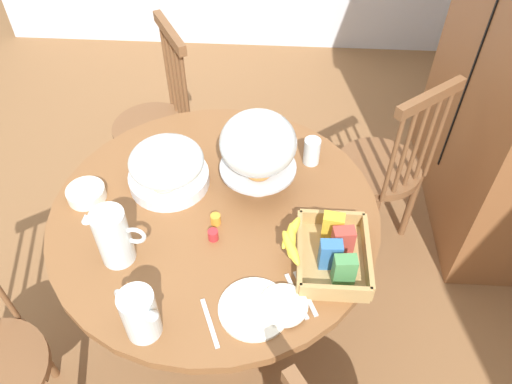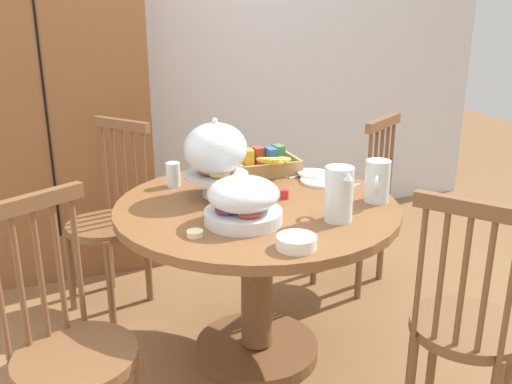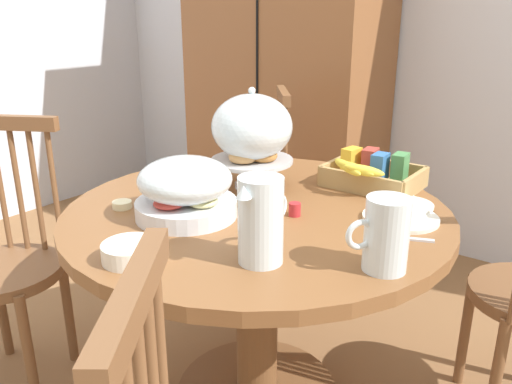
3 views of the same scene
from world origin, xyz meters
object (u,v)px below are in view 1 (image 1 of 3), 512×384
object	(u,v)px
china_plate_small	(284,305)
fruit_platter_covered	(167,167)
cereal_basket	(330,251)
butter_dish	(162,144)
orange_juice_pitcher	(114,239)
milk_pitcher	(140,316)
china_plate_large	(254,309)
drinking_glass	(312,151)
windsor_chair_near_window	(156,127)
cereal_bowl	(86,193)
pastry_stand_with_dome	(258,146)
windsor_chair_far_side	(382,170)
dining_table	(218,245)

from	to	relation	value
china_plate_small	fruit_platter_covered	bearing A→B (deg)	-138.93
cereal_basket	butter_dish	xyz separation A→B (m)	(-0.53, -0.66, -0.04)
orange_juice_pitcher	cereal_basket	world-z (taller)	orange_juice_pitcher
milk_pitcher	china_plate_large	distance (m)	0.34
drinking_glass	windsor_chair_near_window	bearing A→B (deg)	-124.29
butter_dish	china_plate_small	bearing A→B (deg)	35.56
drinking_glass	butter_dish	world-z (taller)	drinking_glass
windsor_chair_near_window	china_plate_small	size ratio (longest dim) A/B	6.50
china_plate_small	cereal_bowl	xyz separation A→B (m)	(-0.41, -0.73, 0.01)
china_plate_small	milk_pitcher	bearing A→B (deg)	-76.51
pastry_stand_with_dome	cereal_basket	bearing A→B (deg)	37.84
cereal_bowl	china_plate_small	bearing A→B (deg)	60.49
pastry_stand_with_dome	china_plate_small	distance (m)	0.56
windsor_chair_far_side	butter_dish	xyz separation A→B (m)	(0.21, -0.97, 0.30)
dining_table	windsor_chair_far_side	world-z (taller)	windsor_chair_far_side
windsor_chair_far_side	fruit_platter_covered	world-z (taller)	windsor_chair_far_side
windsor_chair_near_window	china_plate_large	size ratio (longest dim) A/B	4.43
windsor_chair_far_side	drinking_glass	xyz separation A→B (m)	(0.27, -0.36, 0.34)
windsor_chair_near_window	windsor_chair_far_side	size ratio (longest dim) A/B	1.00
cereal_bowl	cereal_basket	bearing A→B (deg)	75.64
china_plate_large	milk_pitcher	bearing A→B (deg)	-74.86
milk_pitcher	china_plate_large	xyz separation A→B (m)	(-0.09, 0.32, -0.08)
fruit_platter_covered	drinking_glass	size ratio (longest dim) A/B	2.73
orange_juice_pitcher	dining_table	bearing A→B (deg)	128.55
windsor_chair_near_window	cereal_basket	world-z (taller)	windsor_chair_near_window
windsor_chair_far_side	china_plate_small	distance (m)	1.08
pastry_stand_with_dome	orange_juice_pitcher	distance (m)	0.57
china_plate_large	drinking_glass	size ratio (longest dim) A/B	2.00
dining_table	windsor_chair_far_side	size ratio (longest dim) A/B	1.22
dining_table	drinking_glass	distance (m)	0.52
butter_dish	cereal_bowl	bearing A→B (deg)	-36.22
china_plate_large	cereal_bowl	bearing A→B (deg)	-123.52
windsor_chair_far_side	milk_pitcher	distance (m)	1.39
dining_table	drinking_glass	xyz separation A→B (m)	(-0.27, 0.35, 0.27)
milk_pitcher	pastry_stand_with_dome	bearing A→B (deg)	154.07
fruit_platter_covered	drinking_glass	world-z (taller)	fruit_platter_covered
windsor_chair_near_window	milk_pitcher	size ratio (longest dim) A/B	5.45
windsor_chair_near_window	orange_juice_pitcher	xyz separation A→B (m)	(1.02, 0.12, 0.38)
windsor_chair_far_side	milk_pitcher	size ratio (longest dim) A/B	5.45
windsor_chair_far_side	cereal_basket	bearing A→B (deg)	-22.63
orange_juice_pitcher	china_plate_small	xyz separation A→B (m)	(0.16, 0.55, -0.08)
cereal_basket	fruit_platter_covered	bearing A→B (deg)	-118.43
windsor_chair_near_window	dining_table	bearing A→B (deg)	27.54
pastry_stand_with_dome	butter_dish	size ratio (longest dim) A/B	5.73
pastry_stand_with_dome	milk_pitcher	xyz separation A→B (m)	(0.61, -0.30, -0.12)
cereal_basket	windsor_chair_near_window	bearing A→B (deg)	-140.53
pastry_stand_with_dome	dining_table	bearing A→B (deg)	-49.30
china_plate_large	cereal_bowl	xyz separation A→B (m)	(-0.43, -0.64, 0.02)
fruit_platter_covered	drinking_glass	distance (m)	0.56
cereal_basket	cereal_bowl	xyz separation A→B (m)	(-0.22, -0.88, -0.02)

